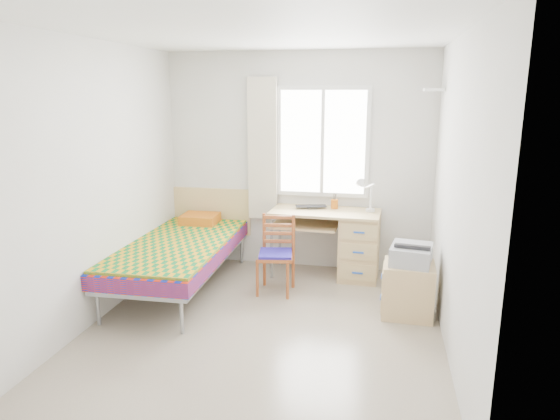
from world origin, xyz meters
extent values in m
plane|color=#BCAD93|center=(0.00, 0.00, 0.00)|extent=(3.50, 3.50, 0.00)
plane|color=white|center=(0.00, 0.00, 2.60)|extent=(3.50, 3.50, 0.00)
plane|color=silver|center=(0.00, 1.75, 1.30)|extent=(3.20, 0.00, 3.20)
plane|color=silver|center=(-1.60, 0.00, 1.30)|extent=(0.00, 3.50, 3.50)
plane|color=silver|center=(1.60, 0.00, 1.30)|extent=(0.00, 3.50, 3.50)
cube|color=white|center=(0.30, 1.73, 1.55)|extent=(1.10, 0.04, 1.30)
cube|color=white|center=(0.30, 1.72, 1.55)|extent=(1.00, 0.02, 1.20)
cube|color=white|center=(0.30, 1.72, 1.55)|extent=(0.04, 0.02, 1.20)
cube|color=beige|center=(-0.42, 1.68, 1.45)|extent=(0.35, 0.05, 1.70)
cube|color=white|center=(1.49, 1.40, 2.15)|extent=(0.20, 0.32, 0.03)
cube|color=#94979C|center=(-1.12, 0.69, 0.37)|extent=(1.02, 2.17, 0.06)
cube|color=red|center=(-1.12, 0.69, 0.45)|extent=(1.06, 2.20, 0.15)
cube|color=#CD8E0E|center=(-1.12, 0.67, 0.54)|extent=(1.03, 2.07, 0.03)
cube|color=tan|center=(-1.12, 1.74, 0.65)|extent=(1.03, 0.07, 0.59)
cube|color=#CC4D16|center=(-1.17, 1.47, 0.61)|extent=(0.44, 0.38, 0.11)
cylinder|color=#94979C|center=(-1.53, -0.29, 0.17)|extent=(0.04, 0.04, 0.34)
cylinder|color=#94979C|center=(-0.70, 1.67, 0.17)|extent=(0.04, 0.04, 0.34)
cube|color=tan|center=(0.38, 1.46, 0.77)|extent=(1.28, 0.62, 0.03)
cube|color=tan|center=(0.79, 1.46, 0.38)|extent=(0.46, 0.57, 0.75)
cube|color=tan|center=(0.15, 1.46, 0.61)|extent=(0.79, 0.57, 0.02)
cylinder|color=#94979C|center=(-0.21, 1.22, 0.38)|extent=(0.03, 0.03, 0.75)
cylinder|color=#94979C|center=(-0.21, 1.70, 0.38)|extent=(0.03, 0.03, 0.75)
cube|color=#923D1C|center=(-0.08, 0.82, 0.41)|extent=(0.42, 0.42, 0.04)
cube|color=navy|center=(-0.08, 0.82, 0.44)|extent=(0.40, 0.40, 0.04)
cube|color=#923D1C|center=(-0.08, 0.99, 0.66)|extent=(0.33, 0.09, 0.36)
cylinder|color=#923D1C|center=(-0.24, 0.66, 0.20)|extent=(0.03, 0.03, 0.41)
cylinder|color=#923D1C|center=(0.09, 0.99, 0.42)|extent=(0.04, 0.04, 0.84)
cube|color=tan|center=(1.30, 0.52, 0.26)|extent=(0.49, 0.45, 0.52)
cube|color=tan|center=(1.06, 0.52, 0.38)|extent=(0.02, 0.39, 0.19)
cube|color=tan|center=(1.06, 0.52, 0.16)|extent=(0.02, 0.39, 0.19)
cube|color=#AAACB3|center=(1.31, 0.55, 0.61)|extent=(0.43, 0.48, 0.18)
cube|color=black|center=(1.31, 0.55, 0.70)|extent=(0.34, 0.39, 0.02)
imported|color=black|center=(0.21, 1.51, 0.80)|extent=(0.41, 0.32, 0.03)
cylinder|color=#CC4D16|center=(0.47, 1.60, 0.84)|extent=(0.10, 0.10, 0.11)
cylinder|color=white|center=(0.89, 1.53, 0.80)|extent=(0.10, 0.10, 0.03)
cylinder|color=white|center=(0.89, 1.53, 0.95)|extent=(0.02, 0.12, 0.28)
cylinder|color=white|center=(0.87, 1.45, 1.10)|extent=(0.13, 0.25, 0.11)
cone|color=white|center=(0.79, 1.35, 1.13)|extent=(0.15, 0.16, 0.13)
imported|color=gray|center=(0.21, 1.46, 0.59)|extent=(0.24, 0.27, 0.02)
camera|label=1|loc=(1.00, -4.16, 2.13)|focal=32.00mm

